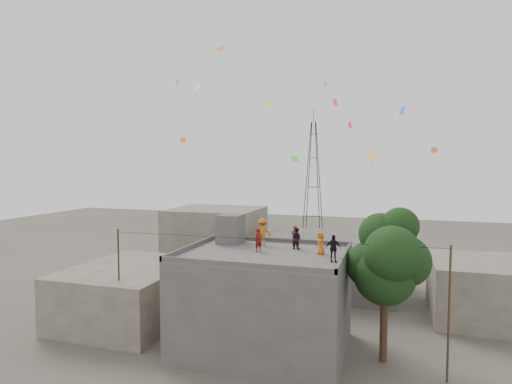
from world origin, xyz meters
TOP-DOWN VIEW (x-y plane):
  - ground at (0.00, 0.00)m, footprint 140.00×140.00m
  - main_building at (0.00, 0.00)m, footprint 10.00×8.00m
  - parapet at (0.00, 0.00)m, footprint 10.00×8.00m
  - stair_head_box at (-3.20, 2.60)m, footprint 1.60×1.80m
  - neighbor_west at (-11.00, 2.00)m, footprint 8.00×10.00m
  - neighbor_north at (2.00, 14.00)m, footprint 12.00×9.00m
  - neighbor_northwest at (-10.00, 16.00)m, footprint 9.00×8.00m
  - neighbor_east at (14.00, 10.00)m, footprint 7.00×8.00m
  - tree at (7.37, 0.60)m, footprint 4.90×4.60m
  - utility_line at (0.50, -1.25)m, footprint 20.12×0.62m
  - transmission_tower at (-4.00, 40.00)m, footprint 2.97×2.97m
  - person_red_adult at (1.56, 1.90)m, footprint 0.61×0.45m
  - person_orange_child at (3.43, 0.71)m, footprint 0.79×0.80m
  - person_dark_child at (1.64, 1.91)m, footprint 0.81×0.71m
  - person_dark_adult at (4.40, -1.05)m, footprint 0.97×0.65m
  - person_orange_adult at (-0.85, 2.51)m, footprint 1.36×1.10m
  - person_red_child at (-0.44, 0.33)m, footprint 0.61×0.65m
  - kites at (0.85, 6.93)m, footprint 20.78×15.61m

SIDE VIEW (x-z plane):
  - ground at x=0.00m, z-range 0.00..0.00m
  - neighbor_west at x=-11.00m, z-range 0.00..4.00m
  - neighbor_east at x=14.00m, z-range 0.00..4.40m
  - neighbor_north at x=2.00m, z-range 0.00..5.00m
  - main_building at x=0.00m, z-range 0.00..6.10m
  - neighbor_northwest at x=-10.00m, z-range 0.00..7.00m
  - utility_line at x=0.50m, z-range 0.13..7.53m
  - tree at x=7.37m, z-range 1.55..10.65m
  - parapet at x=0.00m, z-range 6.10..6.40m
  - person_orange_child at x=3.43m, z-range 6.10..7.49m
  - person_dark_child at x=1.64m, z-range 6.10..7.49m
  - person_red_child at x=-0.44m, z-range 6.10..7.58m
  - person_red_adult at x=1.56m, z-range 6.10..7.62m
  - person_dark_adult at x=4.40m, z-range 6.10..7.64m
  - person_orange_adult at x=-0.85m, z-range 6.10..7.94m
  - stair_head_box at x=-3.20m, z-range 6.10..8.10m
  - transmission_tower at x=-4.00m, z-range -0.93..19.07m
  - kites at x=0.85m, z-range 10.23..21.63m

